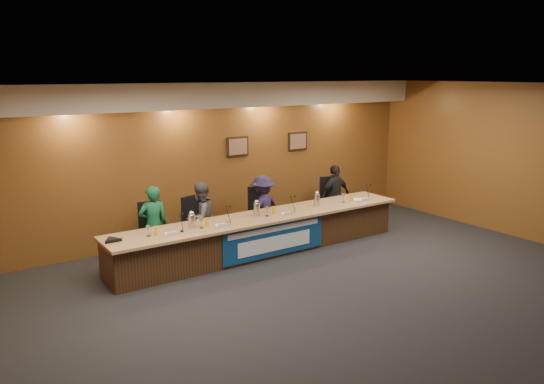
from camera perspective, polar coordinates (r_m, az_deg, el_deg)
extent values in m
plane|color=black|center=(8.51, 8.03, -10.86)|extent=(10.00, 10.00, 0.00)
cube|color=silver|center=(7.81, 8.76, 11.21)|extent=(10.00, 8.00, 0.04)
cube|color=brown|center=(11.22, -5.54, 3.49)|extent=(10.00, 0.04, 3.20)
cube|color=brown|center=(11.93, 26.43, 2.76)|extent=(0.04, 8.00, 3.20)
cube|color=beige|center=(10.87, -5.05, 10.36)|extent=(10.00, 0.50, 0.50)
cube|color=#3B2412|center=(10.17, -1.03, -4.66)|extent=(6.00, 0.80, 0.70)
cube|color=#A57B52|center=(10.02, -0.88, -2.69)|extent=(6.10, 0.95, 0.05)
cube|color=navy|center=(9.83, 0.30, -5.09)|extent=(2.20, 0.02, 0.65)
cube|color=silver|center=(9.76, 0.34, -3.99)|extent=(2.00, 0.01, 0.10)
cube|color=silver|center=(9.85, 0.34, -5.55)|extent=(1.60, 0.01, 0.28)
cube|color=black|center=(11.36, -3.72, 4.90)|extent=(0.52, 0.04, 0.42)
cube|color=black|center=(12.24, 2.77, 5.48)|extent=(0.52, 0.04, 0.42)
imported|color=#0E4F2D|center=(9.78, -12.63, -3.46)|extent=(0.56, 0.41, 1.43)
imported|color=#444548|center=(10.15, -7.68, -2.80)|extent=(0.82, 0.74, 1.38)
imported|color=#1F1A3C|center=(10.83, -1.00, -1.76)|extent=(0.99, 0.76, 1.36)
imported|color=black|center=(11.97, 6.80, -0.37)|extent=(0.84, 0.39, 1.40)
cube|color=black|center=(9.94, -12.78, -4.62)|extent=(0.58, 0.58, 0.08)
cube|color=black|center=(10.29, -7.90, -3.81)|extent=(0.59, 0.59, 0.08)
cube|color=black|center=(10.96, -1.29, -2.67)|extent=(0.62, 0.62, 0.08)
cube|color=black|center=(12.09, 6.46, -1.28)|extent=(0.60, 0.60, 0.08)
cube|color=white|center=(8.94, -10.56, -4.35)|extent=(0.24, 0.08, 0.10)
cylinder|color=black|center=(9.14, -9.77, -4.17)|extent=(0.07, 0.07, 0.02)
cylinder|color=#F6AD00|center=(9.02, -12.33, -4.09)|extent=(0.06, 0.06, 0.15)
cylinder|color=silver|center=(8.97, -13.15, -4.11)|extent=(0.08, 0.08, 0.18)
cube|color=white|center=(9.29, -5.23, -3.54)|extent=(0.24, 0.08, 0.10)
cylinder|color=black|center=(9.55, -4.82, -3.30)|extent=(0.07, 0.07, 0.02)
cylinder|color=#F6AD00|center=(9.39, -7.05, -3.22)|extent=(0.06, 0.06, 0.15)
cylinder|color=silver|center=(9.27, -7.61, -3.35)|extent=(0.08, 0.08, 0.18)
cube|color=white|center=(10.04, 1.84, -2.26)|extent=(0.24, 0.08, 0.10)
cylinder|color=black|center=(10.28, 2.12, -2.10)|extent=(0.07, 0.07, 0.02)
cylinder|color=#F6AD00|center=(10.10, 0.18, -1.97)|extent=(0.06, 0.06, 0.15)
cylinder|color=silver|center=(9.95, -0.53, -2.11)|extent=(0.08, 0.08, 0.18)
cube|color=white|center=(11.28, 10.00, -0.77)|extent=(0.24, 0.08, 0.10)
cylinder|color=black|center=(11.50, 10.10, -0.69)|extent=(0.07, 0.07, 0.02)
cylinder|color=#F6AD00|center=(11.24, 8.60, -0.62)|extent=(0.06, 0.06, 0.15)
cylinder|color=silver|center=(11.11, 7.69, -0.66)|extent=(0.08, 0.08, 0.18)
cylinder|color=silver|center=(9.29, -8.63, -3.15)|extent=(0.13, 0.13, 0.24)
cylinder|color=silver|center=(9.97, -1.67, -1.89)|extent=(0.12, 0.12, 0.25)
cylinder|color=silver|center=(10.75, 4.85, -0.87)|extent=(0.12, 0.12, 0.24)
cylinder|color=black|center=(8.87, -16.83, -4.97)|extent=(0.32, 0.32, 0.05)
cube|color=white|center=(11.41, 9.35, -0.80)|extent=(0.26, 0.33, 0.01)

